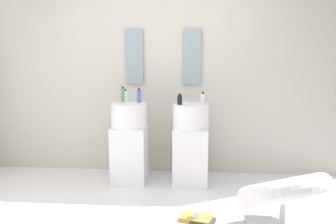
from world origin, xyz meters
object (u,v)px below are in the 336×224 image
magazine_charcoal (203,221)px  soap_bottle_white (125,96)px  magazine_ochre (197,218)px  soap_bottle_clear (203,99)px  coffee_mug (196,216)px  soap_bottle_black (180,100)px  pedestal_sink_right (191,143)px  soap_bottle_green (123,95)px  pedestal_sink_left (129,142)px  lounge_chair (283,196)px  soap_bottle_blue (139,96)px

magazine_charcoal → soap_bottle_white: (-0.93, 1.14, 0.99)m
magazine_ochre → soap_bottle_clear: soap_bottle_clear is taller
coffee_mug → soap_bottle_black: 1.35m
pedestal_sink_right → soap_bottle_black: 0.54m
magazine_ochre → soap_bottle_green: bearing=146.2°
pedestal_sink_left → soap_bottle_clear: (0.86, -0.07, 0.53)m
pedestal_sink_left → lounge_chair: (1.52, -1.19, -0.13)m
soap_bottle_green → soap_bottle_white: soap_bottle_green is taller
magazine_ochre → coffee_mug: coffee_mug is taller
magazine_ochre → soap_bottle_black: 1.35m
magazine_charcoal → soap_bottle_black: soap_bottle_black is taller
coffee_mug → soap_bottle_clear: soap_bottle_clear is taller
lounge_chair → coffee_mug: size_ratio=11.45×
pedestal_sink_left → soap_bottle_clear: size_ratio=7.09×
soap_bottle_green → soap_bottle_clear: (0.95, -0.18, -0.02)m
coffee_mug → soap_bottle_green: bearing=128.7°
pedestal_sink_left → magazine_ochre: (0.81, -0.97, -0.46)m
soap_bottle_blue → soap_bottle_clear: 0.77m
lounge_chair → soap_bottle_blue: bearing=137.6°
pedestal_sink_right → magazine_ochre: pedestal_sink_right is taller
lounge_chair → coffee_mug: bearing=164.7°
magazine_ochre → soap_bottle_white: soap_bottle_white is taller
magazine_charcoal → soap_bottle_white: 1.78m
pedestal_sink_left → magazine_charcoal: bearing=-49.7°
soap_bottle_blue → magazine_charcoal: bearing=-55.7°
soap_bottle_black → magazine_charcoal: bearing=-74.4°
pedestal_sink_left → coffee_mug: (0.80, -1.00, -0.43)m
soap_bottle_clear → soap_bottle_green: bearing=169.3°
pedestal_sink_left → soap_bottle_blue: (0.11, 0.09, 0.54)m
magazine_charcoal → soap_bottle_green: soap_bottle_green is taller
soap_bottle_white → coffee_mug: bearing=-52.6°
lounge_chair → soap_bottle_blue: 2.02m
soap_bottle_clear → soap_bottle_white: soap_bottle_white is taller
soap_bottle_green → soap_bottle_black: soap_bottle_green is taller
magazine_charcoal → soap_bottle_black: (-0.27, 0.96, 0.98)m
magazine_charcoal → soap_bottle_blue: soap_bottle_blue is taller
magazine_ochre → soap_bottle_blue: size_ratio=1.67×
lounge_chair → pedestal_sink_right: bearing=123.6°
coffee_mug → soap_bottle_black: size_ratio=0.75×
lounge_chair → soap_bottle_clear: soap_bottle_clear is taller
pedestal_sink_right → soap_bottle_green: bearing=172.3°
magazine_charcoal → magazine_ochre: (-0.06, 0.05, 0.01)m
soap_bottle_green → soap_bottle_white: 0.04m
pedestal_sink_left → soap_bottle_black: size_ratio=8.38×
magazine_charcoal → soap_bottle_blue: bearing=139.5°
pedestal_sink_right → soap_bottle_green: 0.99m
lounge_chair → coffee_mug: 0.80m
soap_bottle_green → soap_bottle_clear: 0.96m
pedestal_sink_left → soap_bottle_green: 0.57m
coffee_mug → pedestal_sink_left: bearing=128.6°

